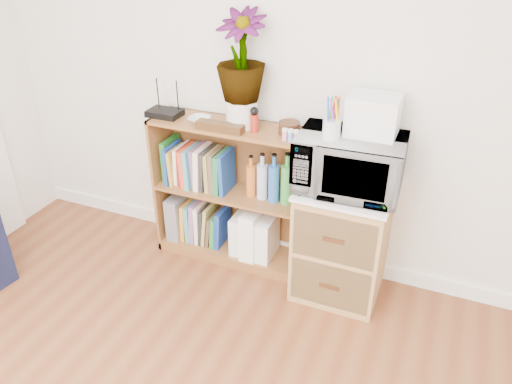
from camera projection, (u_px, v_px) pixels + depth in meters
The scene contains 21 objects.
skirting_board at pixel (288, 248), 3.40m from camera, with size 4.00×0.02×0.10m, color white.
bookshelf at pixel (231, 194), 3.20m from camera, with size 1.00×0.30×0.95m, color brown.
wicker_unit at pixel (341, 242), 2.95m from camera, with size 0.50×0.45×0.70m, color #9E7542.
microwave at pixel (349, 163), 2.68m from camera, with size 0.57×0.38×0.31m, color silver.
pen_cup at pixel (331, 129), 2.56m from camera, with size 0.09×0.09×0.10m, color silver.
small_appliance at pixel (373, 115), 2.58m from camera, with size 0.26×0.22×0.21m, color white.
router at pixel (165, 113), 3.08m from camera, with size 0.21×0.14×0.04m, color black.
white_bowl at pixel (199, 120), 2.99m from camera, with size 0.13×0.13×0.03m, color silver.
plant_pot at pixel (242, 113), 2.92m from camera, with size 0.19×0.19×0.16m, color silver.
potted_plant at pixel (241, 56), 2.75m from camera, with size 0.28×0.28×0.50m, color #2D6D2B.
trinket_box at pixel (220, 127), 2.88m from camera, with size 0.29×0.07×0.05m, color #3C2510.
kokeshi_doll at pixel (254, 123), 2.85m from camera, with size 0.05×0.05×0.10m, color #AB2115.
wooden_bowl at pixel (289, 128), 2.83m from camera, with size 0.12×0.12×0.07m, color #351F0E.
paint_jars at pixel (290, 137), 2.74m from camera, with size 0.11×0.04×0.06m, color pink.
file_box at pixel (180, 214), 3.46m from camera, with size 0.09×0.25×0.31m, color slate.
magazine_holder_left at pixel (241, 232), 3.30m from camera, with size 0.09×0.22×0.27m, color white.
magazine_holder_mid at pixel (254, 231), 3.26m from camera, with size 0.10×0.26×0.33m, color white.
magazine_holder_right at pixel (267, 237), 3.23m from camera, with size 0.09×0.23×0.29m, color white.
cookbooks at pixel (198, 166), 3.20m from camera, with size 0.45×0.20×0.28m.
liquor_bottles at pixel (276, 179), 3.01m from camera, with size 0.38×0.07×0.32m.
lower_books at pixel (205, 223), 3.40m from camera, with size 0.31×0.19×0.29m.
Camera 1 is at (0.86, -0.40, 2.07)m, focal length 35.00 mm.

